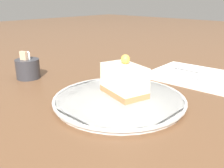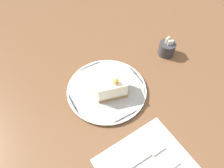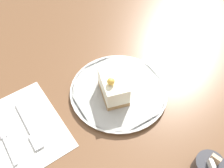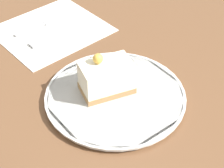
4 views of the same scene
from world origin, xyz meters
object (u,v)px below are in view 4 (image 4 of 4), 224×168
object	(u,v)px
fork	(54,36)
plate	(114,97)
cake_slice	(106,77)
knife	(50,21)

from	to	relation	value
fork	plate	bearing A→B (deg)	173.86
cake_slice	fork	bearing A→B (deg)	10.18
cake_slice	knife	xyz separation A→B (m)	(0.29, -0.05, -0.04)
fork	knife	bearing A→B (deg)	-24.96
plate	fork	xyz separation A→B (m)	(0.25, -0.02, -0.00)
cake_slice	fork	xyz separation A→B (m)	(0.23, -0.02, -0.04)
cake_slice	fork	distance (m)	0.23
cake_slice	knife	distance (m)	0.30
fork	knife	world-z (taller)	same
plate	knife	world-z (taller)	plate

